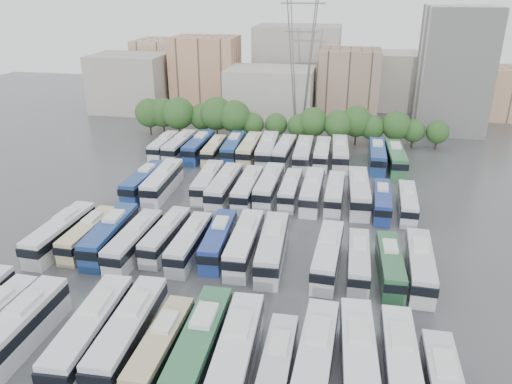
% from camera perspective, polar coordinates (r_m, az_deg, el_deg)
% --- Properties ---
extents(ground, '(220.00, 220.00, 0.00)m').
position_cam_1_polar(ground, '(65.15, -1.70, -4.99)').
color(ground, '#424447').
rests_on(ground, ground).
extents(tree_line, '(64.35, 8.00, 8.76)m').
position_cam_1_polar(tree_line, '(103.00, 0.95, 8.32)').
color(tree_line, black).
rests_on(tree_line, ground).
extents(city_buildings, '(102.00, 35.00, 20.00)m').
position_cam_1_polar(city_buildings, '(131.58, 1.87, 12.99)').
color(city_buildings, '#9E998E').
rests_on(city_buildings, ground).
extents(apartment_tower, '(14.00, 14.00, 26.00)m').
position_cam_1_polar(apartment_tower, '(117.47, 21.68, 12.78)').
color(apartment_tower, silver).
rests_on(apartment_tower, ground).
extents(electricity_pylon, '(9.00, 6.91, 33.83)m').
position_cam_1_polar(electricity_pylon, '(107.37, 5.24, 16.49)').
color(electricity_pylon, slate).
rests_on(electricity_pylon, ground).
extents(bus_r0_s2, '(3.06, 13.19, 4.12)m').
position_cam_1_polar(bus_r0_s2, '(50.32, -25.75, -14.15)').
color(bus_r0_s2, silver).
rests_on(bus_r0_s2, ground).
extents(bus_r0_s4, '(3.42, 13.37, 4.16)m').
position_cam_1_polar(bus_r0_s4, '(47.95, -18.35, -14.81)').
color(bus_r0_s4, silver).
rests_on(bus_r0_s4, ground).
extents(bus_r0_s5, '(3.20, 13.17, 4.11)m').
position_cam_1_polar(bus_r0_s5, '(46.96, -14.31, -15.21)').
color(bus_r0_s5, silver).
rests_on(bus_r0_s5, ground).
extents(bus_r0_s6, '(2.65, 11.37, 3.55)m').
position_cam_1_polar(bus_r0_s6, '(45.18, -10.81, -17.05)').
color(bus_r0_s6, tan).
rests_on(bus_r0_s6, ground).
extents(bus_r0_s7, '(3.01, 13.10, 4.10)m').
position_cam_1_polar(bus_r0_s7, '(44.53, -6.42, -16.97)').
color(bus_r0_s7, '#2E6C45').
rests_on(bus_r0_s7, ground).
extents(bus_r0_s8, '(3.36, 13.33, 4.15)m').
position_cam_1_polar(bus_r0_s8, '(43.35, -2.27, -18.08)').
color(bus_r0_s8, silver).
rests_on(bus_r0_s8, ground).
extents(bus_r0_s9, '(2.43, 10.98, 3.44)m').
position_cam_1_polar(bus_r0_s9, '(42.66, 2.35, -19.52)').
color(bus_r0_s9, silver).
rests_on(bus_r0_s9, ground).
extents(bus_r0_s10, '(3.32, 12.93, 4.02)m').
position_cam_1_polar(bus_r0_s10, '(43.16, 6.77, -18.58)').
color(bus_r0_s10, silver).
rests_on(bus_r0_s10, ground).
extents(bus_r0_s11, '(3.43, 12.90, 4.01)m').
position_cam_1_polar(bus_r0_s11, '(43.80, 11.59, -18.24)').
color(bus_r0_s11, silver).
rests_on(bus_r0_s11, ground).
extents(bus_r0_s12, '(2.82, 12.26, 3.84)m').
position_cam_1_polar(bus_r0_s12, '(44.20, 16.17, -18.48)').
color(bus_r0_s12, silver).
rests_on(bus_r0_s12, ground).
extents(bus_r1_s0, '(3.26, 12.62, 3.93)m').
position_cam_1_polar(bus_r1_s0, '(66.21, -21.45, -4.35)').
color(bus_r1_s0, silver).
rests_on(bus_r1_s0, ground).
extents(bus_r1_s1, '(2.69, 11.11, 3.47)m').
position_cam_1_polar(bus_r1_s1, '(65.33, -18.65, -4.53)').
color(bus_r1_s1, beige).
rests_on(bus_r1_s1, ground).
extents(bus_r1_s2, '(3.09, 12.51, 3.90)m').
position_cam_1_polar(bus_r1_s2, '(63.86, -16.33, -4.66)').
color(bus_r1_s2, navy).
rests_on(bus_r1_s2, ground).
extents(bus_r1_s3, '(2.99, 12.12, 3.78)m').
position_cam_1_polar(bus_r1_s3, '(61.74, -13.78, -5.43)').
color(bus_r1_s3, silver).
rests_on(bus_r1_s3, ground).
extents(bus_r1_s4, '(2.97, 11.40, 3.55)m').
position_cam_1_polar(bus_r1_s4, '(62.45, -10.27, -4.89)').
color(bus_r1_s4, silver).
rests_on(bus_r1_s4, ground).
extents(bus_r1_s5, '(2.61, 11.48, 3.60)m').
position_cam_1_polar(bus_r1_s5, '(60.34, -7.58, -5.72)').
color(bus_r1_s5, silver).
rests_on(bus_r1_s5, ground).
extents(bus_r1_s6, '(3.04, 11.67, 3.63)m').
position_cam_1_polar(bus_r1_s6, '(60.54, -4.31, -5.45)').
color(bus_r1_s6, navy).
rests_on(bus_r1_s6, ground).
extents(bus_r1_s7, '(2.92, 12.53, 3.92)m').
position_cam_1_polar(bus_r1_s7, '(59.39, -1.33, -5.83)').
color(bus_r1_s7, silver).
rests_on(bus_r1_s7, ground).
extents(bus_r1_s8, '(3.39, 12.94, 4.02)m').
position_cam_1_polar(bus_r1_s8, '(58.41, 1.87, -6.31)').
color(bus_r1_s8, silver).
rests_on(bus_r1_s8, ground).
extents(bus_r1_s10, '(3.23, 12.20, 3.79)m').
position_cam_1_polar(bus_r1_s10, '(57.68, 8.21, -7.09)').
color(bus_r1_s10, silver).
rests_on(bus_r1_s10, ground).
extents(bus_r1_s11, '(2.41, 10.87, 3.41)m').
position_cam_1_polar(bus_r1_s11, '(57.48, 11.63, -7.68)').
color(bus_r1_s11, silver).
rests_on(bus_r1_s11, ground).
extents(bus_r1_s12, '(2.84, 11.18, 3.48)m').
position_cam_1_polar(bus_r1_s12, '(57.44, 15.08, -8.02)').
color(bus_r1_s12, '#2A633C').
rests_on(bus_r1_s12, ground).
extents(bus_r1_s13, '(3.13, 12.20, 3.80)m').
position_cam_1_polar(bus_r1_s13, '(58.02, 18.23, -7.91)').
color(bus_r1_s13, silver).
rests_on(bus_r1_s13, ground).
extents(bus_r2_s1, '(3.08, 12.17, 3.79)m').
position_cam_1_polar(bus_r2_s1, '(79.44, -12.68, 1.21)').
color(bus_r2_s1, navy).
rests_on(bus_r2_s1, ground).
extents(bus_r2_s2, '(3.19, 12.94, 4.03)m').
position_cam_1_polar(bus_r2_s2, '(78.50, -10.61, 1.21)').
color(bus_r2_s2, white).
rests_on(bus_r2_s2, ground).
extents(bus_r2_s4, '(3.11, 12.15, 3.78)m').
position_cam_1_polar(bus_r2_s4, '(77.79, -5.53, 1.20)').
color(bus_r2_s4, silver).
rests_on(bus_r2_s4, ground).
extents(bus_r2_s5, '(2.99, 12.86, 4.02)m').
position_cam_1_polar(bus_r2_s5, '(75.42, -3.62, 0.65)').
color(bus_r2_s5, silver).
rests_on(bus_r2_s5, ground).
extents(bus_r2_s6, '(2.75, 12.25, 3.84)m').
position_cam_1_polar(bus_r2_s6, '(74.88, -0.97, 0.45)').
color(bus_r2_s6, silver).
rests_on(bus_r2_s6, ground).
extents(bus_r2_s7, '(2.96, 12.57, 3.93)m').
position_cam_1_polar(bus_r2_s7, '(75.63, 1.50, 0.72)').
color(bus_r2_s7, silver).
rests_on(bus_r2_s7, ground).
extents(bus_r2_s8, '(2.49, 11.12, 3.48)m').
position_cam_1_polar(bus_r2_s8, '(75.15, 3.94, 0.34)').
color(bus_r2_s8, silver).
rests_on(bus_r2_s8, ground).
extents(bus_r2_s9, '(2.82, 12.32, 3.86)m').
position_cam_1_polar(bus_r2_s9, '(74.43, 6.45, 0.17)').
color(bus_r2_s9, silver).
rests_on(bus_r2_s9, ground).
extents(bus_r2_s10, '(2.68, 11.37, 3.55)m').
position_cam_1_polar(bus_r2_s10, '(74.51, 8.98, -0.07)').
color(bus_r2_s10, silver).
rests_on(bus_r2_s10, ground).
extents(bus_r2_s11, '(3.41, 13.25, 4.12)m').
position_cam_1_polar(bus_r2_s11, '(74.80, 11.65, 0.05)').
color(bus_r2_s11, silver).
rests_on(bus_r2_s11, ground).
extents(bus_r2_s12, '(2.61, 10.97, 3.43)m').
position_cam_1_polar(bus_r2_s12, '(73.31, 14.20, -0.96)').
color(bus_r2_s12, navy).
rests_on(bus_r2_s12, ground).
extents(bus_r2_s13, '(2.76, 10.93, 3.41)m').
position_cam_1_polar(bus_r2_s13, '(73.77, 16.93, -1.13)').
color(bus_r2_s13, silver).
rests_on(bus_r2_s13, ground).
extents(bus_r3_s0, '(2.47, 11.20, 3.51)m').
position_cam_1_polar(bus_r3_s0, '(97.00, -10.52, 5.26)').
color(bus_r3_s0, silver).
rests_on(bus_r3_s0, ground).
extents(bus_r3_s1, '(3.08, 12.49, 3.90)m').
position_cam_1_polar(bus_r3_s1, '(95.55, -8.69, 5.24)').
color(bus_r3_s1, silver).
rests_on(bus_r3_s1, ground).
extents(bus_r3_s2, '(3.08, 12.72, 3.97)m').
position_cam_1_polar(bus_r3_s2, '(94.66, -6.54, 5.21)').
color(bus_r3_s2, navy).
rests_on(bus_r3_s2, ground).
extents(bus_r3_s3, '(2.69, 11.21, 3.50)m').
position_cam_1_polar(bus_r3_s3, '(93.17, -4.81, 4.84)').
color(bus_r3_s3, beige).
rests_on(bus_r3_s3, ground).
extents(bus_r3_s4, '(3.23, 12.52, 3.90)m').
position_cam_1_polar(bus_r3_s4, '(93.57, -2.61, 5.10)').
color(bus_r3_s4, navy).
rests_on(bus_r3_s4, ground).
extents(bus_r3_s5, '(2.83, 12.65, 3.97)m').
position_cam_1_polar(bus_r3_s5, '(92.64, -0.71, 4.96)').
color(bus_r3_s5, beige).
rests_on(bus_r3_s5, ground).
extents(bus_r3_s6, '(3.57, 13.64, 4.24)m').
position_cam_1_polar(bus_r3_s6, '(91.73, 1.30, 4.86)').
color(bus_r3_s6, silver).
rests_on(bus_r3_s6, ground).
extents(bus_r3_s7, '(3.24, 12.40, 3.85)m').
position_cam_1_polar(bus_r3_s7, '(91.55, 3.23, 4.67)').
color(bus_r3_s7, silver).
rests_on(bus_r3_s7, ground).
extents(bus_r3_s8, '(3.05, 13.03, 4.08)m').
position_cam_1_polar(bus_r3_s8, '(90.21, 5.42, 4.39)').
color(bus_r3_s8, silver).
rests_on(bus_r3_s8, ground).
extents(bus_r3_s9, '(2.69, 11.95, 3.74)m').
position_cam_1_polar(bus_r3_s9, '(91.33, 7.56, 4.42)').
color(bus_r3_s9, white).
rests_on(bus_r3_s9, ground).
extents(bus_r3_s10, '(3.43, 13.03, 4.05)m').
position_cam_1_polar(bus_r3_s10, '(91.53, 9.57, 4.44)').
color(bus_r3_s10, silver).
rests_on(bus_r3_s10, ground).
extents(bus_r3_s12, '(2.78, 12.67, 3.97)m').
position_cam_1_polar(bus_r3_s12, '(91.65, 13.68, 4.10)').
color(bus_r3_s12, navy).
rests_on(bus_r3_s12, ground).
extents(bus_r3_s13, '(3.36, 12.86, 4.00)m').
position_cam_1_polar(bus_r3_s13, '(91.10, 15.65, 3.79)').
color(bus_r3_s13, '#2F6E40').
rests_on(bus_r3_s13, ground).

